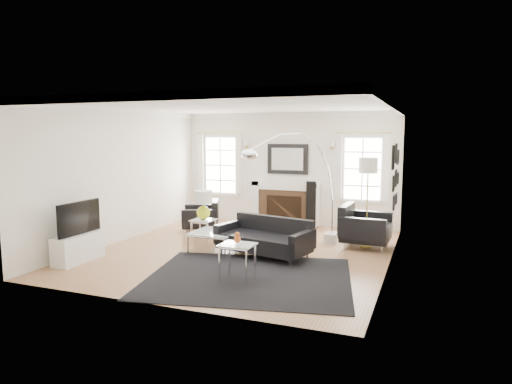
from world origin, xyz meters
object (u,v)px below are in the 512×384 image
at_px(armchair_right, 363,228).
at_px(coffee_table, 215,233).
at_px(armchair_left, 203,217).
at_px(fireplace, 285,204).
at_px(sofa, 266,239).
at_px(gourd_lamp, 203,203).
at_px(arc_floor_lamp, 292,183).

relative_size(armchair_right, coffee_table, 1.26).
height_order(armchair_left, armchair_right, armchair_right).
bearing_deg(armchair_left, fireplace, 41.86).
height_order(armchair_right, coffee_table, armchair_right).
xyz_separation_m(sofa, coffee_table, (-1.03, -0.03, 0.03)).
distance_m(armchair_left, gourd_lamp, 1.25).
distance_m(fireplace, sofa, 2.95).
distance_m(armchair_left, arc_floor_lamp, 2.60).
xyz_separation_m(fireplace, arc_floor_lamp, (0.78, -2.00, 0.74)).
bearing_deg(coffee_table, sofa, 1.89).
relative_size(armchair_left, arc_floor_lamp, 0.48).
relative_size(sofa, armchair_right, 1.77).
height_order(fireplace, armchair_left, fireplace).
distance_m(armchair_left, coffee_table, 1.85).
bearing_deg(gourd_lamp, sofa, -17.07).
bearing_deg(sofa, fireplace, 100.36).
bearing_deg(arc_floor_lamp, armchair_left, 165.81).
bearing_deg(arc_floor_lamp, coffee_table, -144.27).
distance_m(fireplace, armchair_left, 2.12).
bearing_deg(armchair_right, armchair_left, 177.60).
bearing_deg(fireplace, arc_floor_lamp, -68.81).
bearing_deg(arc_floor_lamp, armchair_right, 17.97).
bearing_deg(fireplace, armchair_left, -138.14).
xyz_separation_m(sofa, arc_floor_lamp, (0.25, 0.89, 0.97)).
relative_size(sofa, gourd_lamp, 3.16).
xyz_separation_m(armchair_left, armchair_right, (3.70, -0.16, 0.05)).
height_order(armchair_left, arc_floor_lamp, arc_floor_lamp).
height_order(sofa, coffee_table, sofa).
distance_m(fireplace, gourd_lamp, 2.64).
relative_size(fireplace, armchair_right, 1.57).
xyz_separation_m(armchair_right, arc_floor_lamp, (-1.35, -0.44, 0.89)).
distance_m(armchair_right, arc_floor_lamp, 1.68).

